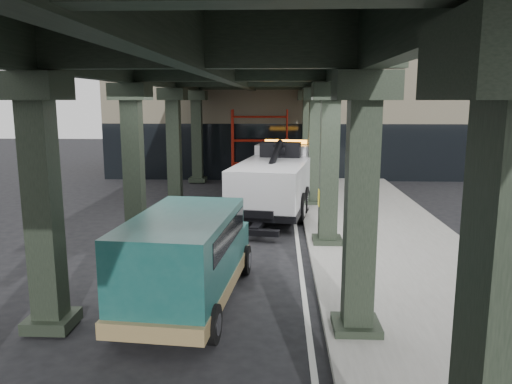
# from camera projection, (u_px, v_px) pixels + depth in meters

# --- Properties ---
(ground) EXTENTS (90.00, 90.00, 0.00)m
(ground) POSITION_uv_depth(u_px,v_px,m) (239.00, 266.00, 13.71)
(ground) COLOR black
(ground) RESTS_ON ground
(sidewalk) EXTENTS (5.00, 40.00, 0.15)m
(sidewalk) POSITION_uv_depth(u_px,v_px,m) (388.00, 245.00, 15.45)
(sidewalk) COLOR gray
(sidewalk) RESTS_ON ground
(lane_stripe) EXTENTS (0.12, 38.00, 0.01)m
(lane_stripe) POSITION_uv_depth(u_px,v_px,m) (298.00, 246.00, 15.60)
(lane_stripe) COLOR silver
(lane_stripe) RESTS_ON ground
(viaduct) EXTENTS (7.40, 32.00, 6.40)m
(viaduct) POSITION_uv_depth(u_px,v_px,m) (230.00, 67.00, 14.70)
(viaduct) COLOR black
(viaduct) RESTS_ON ground
(building) EXTENTS (22.00, 10.00, 8.00)m
(building) POSITION_uv_depth(u_px,v_px,m) (294.00, 108.00, 32.54)
(building) COLOR #C6B793
(building) RESTS_ON ground
(scaffolding) EXTENTS (3.08, 0.88, 4.00)m
(scaffolding) POSITION_uv_depth(u_px,v_px,m) (260.00, 144.00, 27.71)
(scaffolding) COLOR #A81B0D
(scaffolding) RESTS_ON ground
(tow_truck) EXTENTS (3.69, 9.06, 2.89)m
(tow_truck) POSITION_uv_depth(u_px,v_px,m) (279.00, 175.00, 20.81)
(tow_truck) COLOR black
(tow_truck) RESTS_ON ground
(towed_van) EXTENTS (2.50, 5.39, 2.12)m
(towed_van) POSITION_uv_depth(u_px,v_px,m) (187.00, 256.00, 10.91)
(towed_van) COLOR #134642
(towed_van) RESTS_ON ground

